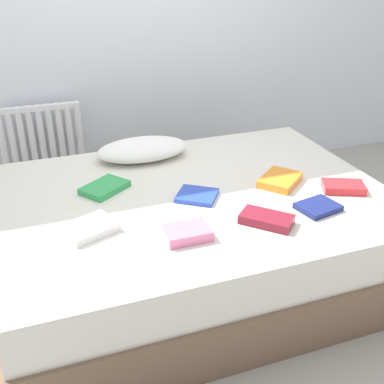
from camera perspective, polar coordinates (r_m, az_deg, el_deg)
name	(u,v)px	position (r m, az deg, el deg)	size (l,w,h in m)	color
ground_plane	(195,271)	(2.75, 0.36, -9.39)	(8.00, 8.00, 0.00)	#9E998E
bed	(195,234)	(2.61, 0.38, -5.03)	(2.00, 1.50, 0.50)	brown
radiator	(43,145)	(3.50, -17.28, 5.31)	(0.56, 0.04, 0.57)	white
pillow	(143,149)	(2.89, -5.88, 5.08)	(0.55, 0.32, 0.11)	white
textbook_pink	(187,233)	(2.10, -0.62, -4.85)	(0.20, 0.15, 0.05)	pink
textbook_orange	(280,180)	(2.62, 10.40, 1.41)	(0.24, 0.17, 0.04)	orange
textbook_green	(105,188)	(2.54, -10.33, 0.52)	(0.23, 0.16, 0.03)	green
textbook_maroon	(267,219)	(2.23, 8.84, -3.21)	(0.24, 0.13, 0.04)	maroon
textbook_blue	(197,196)	(2.43, 0.60, -0.42)	(0.19, 0.18, 0.02)	#2847B7
textbook_red	(343,187)	(2.62, 17.53, 0.59)	(0.21, 0.13, 0.04)	red
textbook_white	(89,228)	(2.19, -12.08, -4.22)	(0.23, 0.17, 0.04)	white
textbook_navy	(318,207)	(2.40, 14.73, -1.73)	(0.19, 0.15, 0.03)	navy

